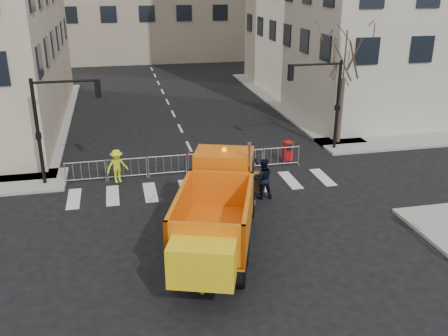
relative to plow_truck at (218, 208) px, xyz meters
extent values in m
plane|color=black|center=(0.75, 0.42, -1.72)|extent=(120.00, 120.00, 0.00)
cube|color=gray|center=(0.75, 8.92, -1.65)|extent=(64.00, 5.00, 0.15)
cylinder|color=black|center=(-7.25, 7.92, 0.98)|extent=(0.18, 0.18, 5.40)
cylinder|color=black|center=(9.25, 9.92, 0.98)|extent=(0.18, 0.18, 5.40)
cube|color=black|center=(0.07, 0.22, -0.75)|extent=(4.59, 7.72, 0.46)
cylinder|color=black|center=(-0.09, 3.08, -1.16)|extent=(0.70, 1.18, 1.12)
cylinder|color=black|center=(1.94, 2.39, -1.16)|extent=(0.70, 1.18, 1.12)
cylinder|color=black|center=(-1.37, -0.69, -1.16)|extent=(0.70, 1.18, 1.12)
cylinder|color=black|center=(0.66, -1.38, -1.16)|extent=(0.70, 1.18, 1.12)
cylinder|color=black|center=(-1.80, -1.95, -1.16)|extent=(0.70, 1.18, 1.12)
cylinder|color=black|center=(0.24, -2.64, -1.16)|extent=(0.70, 1.18, 1.12)
cube|color=#D9620C|center=(1.12, 3.31, -0.04)|extent=(2.56, 2.24, 1.02)
cube|color=#D9620C|center=(0.70, 2.06, 0.57)|extent=(2.75, 2.30, 1.84)
cylinder|color=silver|center=(1.47, 0.99, 0.93)|extent=(0.14, 0.14, 2.45)
cube|color=#D9620C|center=(-0.39, -1.13, 0.32)|extent=(3.86, 5.08, 1.69)
cube|color=yellow|center=(-1.27, -3.74, 0.01)|extent=(2.26, 1.62, 1.33)
cube|color=brown|center=(1.68, 4.96, -1.06)|extent=(3.28, 1.61, 1.15)
imported|color=black|center=(1.00, 4.14, -0.85)|extent=(0.75, 0.62, 1.75)
imported|color=black|center=(3.01, 4.11, -0.74)|extent=(0.99, 0.79, 1.97)
imported|color=black|center=(2.91, 6.04, -0.83)|extent=(1.13, 0.85, 1.78)
imported|color=#D5E51A|center=(-3.64, 7.22, -0.72)|extent=(1.25, 0.96, 1.71)
cube|color=red|center=(5.74, 8.41, -1.02)|extent=(0.54, 0.50, 1.10)
camera|label=1|loc=(-3.41, -16.60, 8.15)|focal=40.00mm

